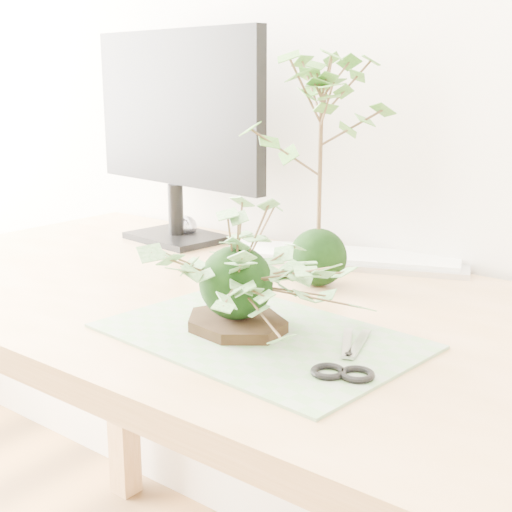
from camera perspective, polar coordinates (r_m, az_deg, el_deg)
name	(u,v)px	position (r m, az deg, el deg)	size (l,w,h in m)	color
desk	(292,365)	(1.08, 2.94, -8.72)	(1.60, 0.70, 0.74)	tan
cutting_mat	(260,336)	(0.94, 0.29, -6.41)	(0.41, 0.27, 0.00)	#67925B
stone_dish	(236,323)	(0.96, -1.58, -5.39)	(0.15, 0.15, 0.01)	black
ivy_kokedama	(236,249)	(0.93, -1.62, 0.59)	(0.30, 0.30, 0.20)	black
maple_kokedama	(321,114)	(1.13, 5.23, 11.23)	(0.28, 0.28, 0.39)	black
keyboard	(343,257)	(1.33, 6.94, -0.09)	(0.47, 0.29, 0.02)	#B9B9BC
monitor	(176,122)	(1.47, -6.42, 10.62)	(0.48, 0.16, 0.42)	black
foil_ball	(186,227)	(1.51, -5.64, 2.34)	(0.05, 0.05, 0.05)	silver
scissors	(337,364)	(0.85, 6.49, -8.61)	(0.09, 0.17, 0.01)	#9E9E9E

